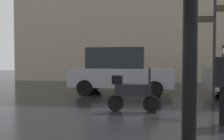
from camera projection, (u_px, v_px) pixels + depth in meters
parked_scooter at (132, 92)px, 7.07m from camera, size 1.46×0.32×1.23m
parked_car_right at (120, 71)px, 10.85m from camera, size 4.28×2.03×1.95m
street_signpost at (215, 44)px, 7.24m from camera, size 1.08×0.08×3.16m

